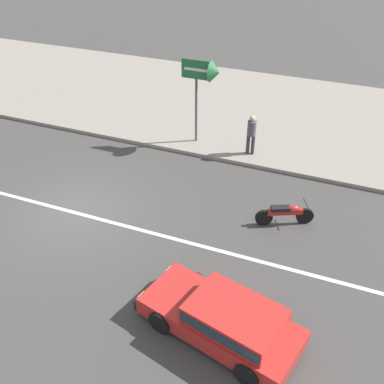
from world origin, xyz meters
TOP-DOWN VIEW (x-y plane):
  - ground_plane at (0.00, 0.00)m, footprint 160.00×160.00m
  - lane_centre_stripe at (0.00, 0.00)m, footprint 50.40×0.14m
  - kerb_strip at (0.00, 9.97)m, footprint 68.00×10.00m
  - hatchback_red_1 at (6.16, -2.83)m, footprint 4.26×2.50m
  - motorcycle_2 at (6.59, 1.99)m, footprint 1.74×0.97m
  - arrow_signboard at (2.58, 5.94)m, footprint 1.54×0.81m
  - pedestrian_near_clock at (4.38, 5.76)m, footprint 0.34×0.34m

SIDE VIEW (x-z plane):
  - ground_plane at x=0.00m, z-range 0.00..0.00m
  - lane_centre_stripe at x=0.00m, z-range 0.00..0.01m
  - kerb_strip at x=0.00m, z-range 0.00..0.15m
  - motorcycle_2 at x=6.59m, z-range 0.02..0.82m
  - hatchback_red_1 at x=6.16m, z-range 0.04..1.14m
  - pedestrian_near_clock at x=4.38m, z-range 0.28..1.91m
  - arrow_signboard at x=2.58m, z-range 1.33..4.79m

